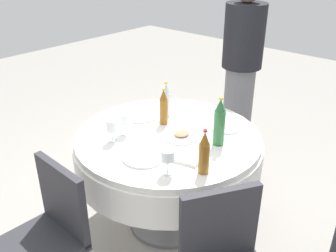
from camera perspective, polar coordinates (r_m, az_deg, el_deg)
ground_plane at (r=2.88m, az=-0.00°, el=-14.41°), size 10.00×10.00×0.00m
dining_table at (r=2.53m, az=-0.00°, el=-4.33°), size 1.25×1.25×0.74m
bottle_green_east at (r=2.30m, az=7.85°, el=0.47°), size 0.07×0.07×0.31m
bottle_amber_outer at (r=2.55m, az=-0.66°, el=2.84°), size 0.06×0.06×0.26m
bottle_clear_right at (r=2.66m, az=-0.26°, el=3.89°), size 0.06×0.06×0.26m
bottle_amber_rear at (r=2.02m, az=5.54°, el=-4.16°), size 0.06×0.06×0.26m
wine_glass_rear at (r=2.43m, az=-6.80°, el=0.95°), size 0.07×0.07×0.14m
wine_glass_west at (r=2.01m, az=-0.06°, el=-4.64°), size 0.07×0.07×0.15m
wine_glass_inner at (r=2.36m, az=-8.63°, el=-0.16°), size 0.07×0.07×0.15m
plate_left at (r=2.20m, az=-3.77°, el=-4.70°), size 0.25×0.25×0.02m
plate_mid at (r=2.71m, az=-4.26°, el=1.64°), size 0.25×0.25×0.02m
plate_front at (r=2.57m, az=8.58°, el=-0.01°), size 0.23×0.23×0.02m
plate_far at (r=2.42m, az=2.09°, el=-1.47°), size 0.23×0.23×0.04m
knife_outer at (r=2.82m, az=2.27°, el=2.66°), size 0.08×0.17×0.00m
folded_napkin at (r=2.19m, az=3.19°, el=-4.80°), size 0.18×0.18×0.02m
person_east at (r=3.33m, az=11.06°, el=8.12°), size 0.34×0.34×1.64m
chair_north at (r=2.14m, az=-17.68°, el=-14.85°), size 0.42×0.42×0.87m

